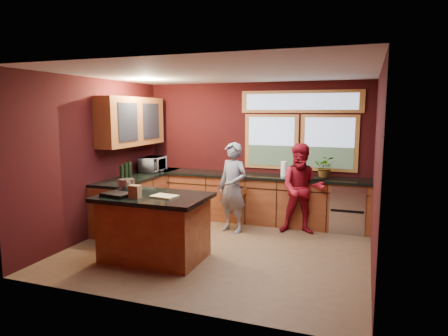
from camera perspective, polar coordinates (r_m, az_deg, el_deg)
The scene contains 14 objects.
floor at distance 6.41m, azimuth -0.70°, elevation -11.40°, with size 4.50×4.50×0.00m, color brown.
room_shell at distance 6.58m, azimuth -4.63°, elevation 5.10°, with size 4.52×4.02×2.71m.
back_counter at distance 7.78m, azimuth 5.06°, elevation -4.35°, with size 4.50×0.64×0.93m.
left_counter at distance 7.85m, azimuth -11.97°, elevation -4.37°, with size 0.64×2.30×0.93m.
island at distance 5.95m, azimuth -9.90°, elevation -8.25°, with size 1.55×1.05×0.95m.
person_grey at distance 7.07m, azimuth 1.27°, elevation -2.82°, with size 0.58×0.38×1.60m, color slate.
person_red at distance 7.11m, azimuth 11.07°, elevation -2.95°, with size 0.77×0.60×1.59m, color maroon.
microwave at distance 8.14m, azimuth -10.13°, elevation 0.51°, with size 0.54×0.37×0.30m, color #999999.
potted_plant at distance 7.51m, azimuth 14.24°, elevation 0.14°, with size 0.36×0.31×0.40m, color #999999.
paper_towel at distance 7.57m, azimuth 8.57°, elevation -0.10°, with size 0.12×0.12×0.28m, color white.
cutting_board at distance 5.70m, azimuth -8.51°, elevation -4.01°, with size 0.35×0.25×0.02m, color tan.
stock_pot at distance 6.23m, azimuth -13.74°, elevation -2.36°, with size 0.24×0.24×0.18m, color #BCBCC1.
paper_bag at distance 5.68m, azimuth -12.60°, elevation -3.31°, with size 0.15×0.12×0.18m, color brown.
black_tray at distance 5.86m, azimuth -15.06°, elevation -3.70°, with size 0.40×0.28×0.05m, color black.
Camera 1 is at (2.12, -5.66, 2.15)m, focal length 32.00 mm.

